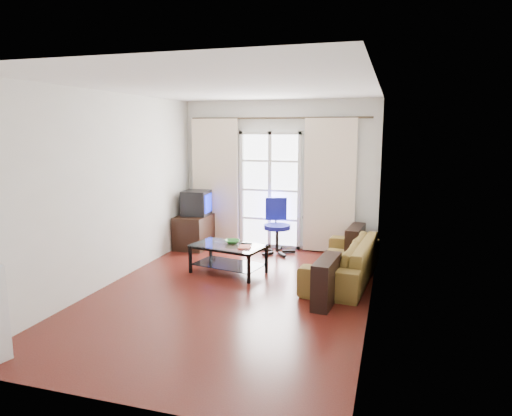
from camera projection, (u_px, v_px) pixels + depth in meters
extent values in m
plane|color=#571C14|center=(231.00, 294.00, 6.12)|extent=(5.20, 5.20, 0.00)
plane|color=white|center=(229.00, 87.00, 5.66)|extent=(5.20, 5.20, 0.00)
cube|color=white|center=(279.00, 175.00, 8.34)|extent=(3.60, 0.02, 2.70)
cube|color=white|center=(112.00, 241.00, 3.44)|extent=(3.60, 0.02, 2.70)
cube|color=white|center=(110.00, 189.00, 6.40)|extent=(0.02, 5.20, 2.70)
cube|color=white|center=(373.00, 201.00, 5.38)|extent=(0.02, 5.20, 2.70)
cube|color=white|center=(270.00, 190.00, 8.39)|extent=(1.01, 0.02, 2.04)
cube|color=white|center=(270.00, 190.00, 8.38)|extent=(1.16, 0.06, 2.15)
cylinder|color=#4C3F2D|center=(278.00, 118.00, 8.07)|extent=(3.30, 0.04, 0.04)
cube|color=#F5E2C5|center=(215.00, 182.00, 8.60)|extent=(0.90, 0.07, 2.35)
cube|color=#F5E2C5|center=(330.00, 186.00, 7.98)|extent=(0.90, 0.07, 2.35)
cube|color=gray|center=(320.00, 234.00, 8.19)|extent=(0.64, 0.12, 0.64)
imported|color=olive|center=(343.00, 259.00, 6.70)|extent=(2.18, 1.16, 0.59)
cube|color=silver|center=(228.00, 245.00, 6.96)|extent=(1.19, 0.82, 0.01)
cube|color=black|center=(228.00, 264.00, 7.01)|extent=(1.12, 0.75, 0.01)
cube|color=black|center=(190.00, 259.00, 6.99)|extent=(0.05, 0.05, 0.43)
cube|color=black|center=(249.00, 269.00, 6.51)|extent=(0.05, 0.05, 0.43)
cube|color=black|center=(211.00, 251.00, 7.48)|extent=(0.05, 0.05, 0.43)
cube|color=black|center=(266.00, 259.00, 7.00)|extent=(0.05, 0.05, 0.43)
imported|color=green|center=(233.00, 242.00, 7.05)|extent=(0.39, 0.39, 0.06)
imported|color=#B52816|center=(239.00, 247.00, 6.80)|extent=(0.26, 0.30, 0.02)
cube|color=black|center=(247.00, 243.00, 7.03)|extent=(0.16, 0.06, 0.02)
cube|color=black|center=(195.00, 231.00, 8.52)|extent=(0.56, 0.84, 0.61)
cube|color=black|center=(196.00, 203.00, 8.46)|extent=(0.49, 0.53, 0.45)
cube|color=#0C19E5|center=(208.00, 203.00, 8.42)|extent=(0.05, 0.39, 0.33)
cube|color=black|center=(186.00, 202.00, 8.50)|extent=(0.17, 0.34, 0.30)
cylinder|color=black|center=(277.00, 240.00, 8.10)|extent=(0.05, 0.05, 0.49)
cylinder|color=navy|center=(277.00, 227.00, 8.06)|extent=(0.47, 0.47, 0.07)
cube|color=navy|center=(276.00, 209.00, 8.22)|extent=(0.38, 0.18, 0.41)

